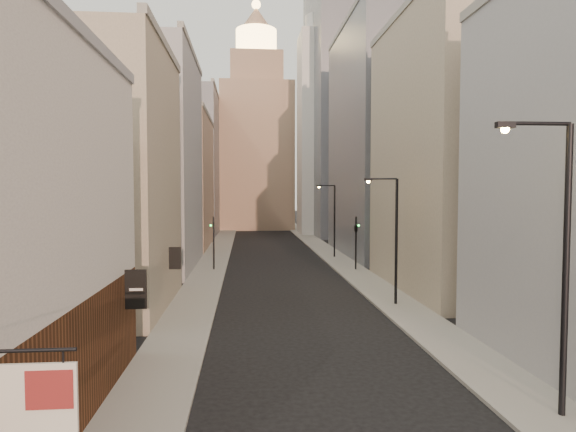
# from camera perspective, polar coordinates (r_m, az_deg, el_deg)

# --- Properties ---
(sidewalk_left) EXTENTS (3.00, 140.00, 0.15)m
(sidewalk_left) POSITION_cam_1_polar(r_m,az_deg,el_deg) (59.96, -8.19, -4.04)
(sidewalk_left) COLOR gray
(sidewalk_left) RESTS_ON ground
(sidewalk_right) EXTENTS (3.00, 140.00, 0.15)m
(sidewalk_right) POSITION_cam_1_polar(r_m,az_deg,el_deg) (60.63, 4.20, -3.94)
(sidewalk_right) COLOR gray
(sidewalk_right) RESTS_ON ground
(left_bldg_beige) EXTENTS (8.00, 12.00, 16.00)m
(left_bldg_beige) POSITION_cam_1_polar(r_m,az_deg,el_deg) (31.70, -21.29, 3.99)
(left_bldg_beige) COLOR gray
(left_bldg_beige) RESTS_ON ground
(left_bldg_grey) EXTENTS (8.00, 16.00, 20.00)m
(left_bldg_grey) POSITION_cam_1_polar(r_m,az_deg,el_deg) (47.35, -15.87, 6.07)
(left_bldg_grey) COLOR #959599
(left_bldg_grey) RESTS_ON ground
(left_bldg_tan) EXTENTS (8.00, 18.00, 17.00)m
(left_bldg_tan) POSITION_cam_1_polar(r_m,az_deg,el_deg) (65.05, -12.85, 3.90)
(left_bldg_tan) COLOR #A38068
(left_bldg_tan) RESTS_ON ground
(left_bldg_wingrid) EXTENTS (8.00, 20.00, 24.00)m
(left_bldg_wingrid) POSITION_cam_1_polar(r_m,az_deg,el_deg) (85.02, -11.03, 6.02)
(left_bldg_wingrid) COLOR gray
(left_bldg_wingrid) RESTS_ON ground
(right_bldg_beige) EXTENTS (8.00, 16.00, 20.00)m
(right_bldg_beige) POSITION_cam_1_polar(r_m,az_deg,el_deg) (37.70, 18.83, 6.87)
(right_bldg_beige) COLOR gray
(right_bldg_beige) RESTS_ON ground
(right_bldg_wingrid) EXTENTS (8.00, 20.00, 26.00)m
(right_bldg_wingrid) POSITION_cam_1_polar(r_m,az_deg,el_deg) (56.78, 10.62, 8.63)
(right_bldg_wingrid) COLOR gray
(right_bldg_wingrid) RESTS_ON ground
(highrise) EXTENTS (21.00, 23.00, 51.20)m
(highrise) POSITION_cam_1_polar(r_m,az_deg,el_deg) (87.05, 9.51, 15.04)
(highrise) COLOR gray
(highrise) RESTS_ON ground
(clock_tower) EXTENTS (14.00, 14.00, 44.90)m
(clock_tower) POSITION_cam_1_polar(r_m,az_deg,el_deg) (97.00, -3.74, 9.02)
(clock_tower) COLOR #A38068
(clock_tower) RESTS_ON ground
(white_tower) EXTENTS (8.00, 8.00, 41.50)m
(white_tower) POSITION_cam_1_polar(r_m,az_deg,el_deg) (84.23, 4.10, 10.62)
(white_tower) COLOR silver
(white_tower) RESTS_ON ground
(streetlamp_near) EXTENTS (2.48, 0.27, 9.46)m
(streetlamp_near) POSITION_cam_1_polar(r_m,az_deg,el_deg) (17.39, 29.44, -3.70)
(streetlamp_near) COLOR black
(streetlamp_near) RESTS_ON ground
(streetlamp_mid) EXTENTS (2.05, 0.87, 8.16)m
(streetlamp_mid) POSITION_cam_1_polar(r_m,az_deg,el_deg) (31.23, 12.34, -1.99)
(streetlamp_mid) COLOR black
(streetlamp_mid) RESTS_ON ground
(streetlamp_far) EXTENTS (2.10, 0.38, 8.01)m
(streetlamp_far) POSITION_cam_1_polar(r_m,az_deg,el_deg) (52.73, 5.32, -0.06)
(streetlamp_far) COLOR black
(streetlamp_far) RESTS_ON ground
(traffic_light_left) EXTENTS (0.54, 0.42, 5.00)m
(traffic_light_left) POSITION_cam_1_polar(r_m,az_deg,el_deg) (44.69, -8.82, -2.07)
(traffic_light_left) COLOR black
(traffic_light_left) RESTS_ON ground
(traffic_light_right) EXTENTS (0.65, 0.63, 5.00)m
(traffic_light_right) POSITION_cam_1_polar(r_m,az_deg,el_deg) (44.51, 8.06, -1.72)
(traffic_light_right) COLOR black
(traffic_light_right) RESTS_ON ground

